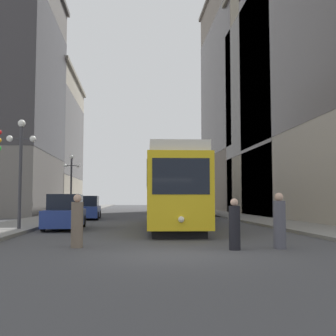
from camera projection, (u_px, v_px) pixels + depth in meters
ground_plane at (179, 255)px, 11.51m from camera, size 200.00×200.00×0.00m
sidewalk_left at (80, 211)px, 50.60m from camera, size 3.30×120.00×0.15m
sidewalk_right at (205, 211)px, 51.91m from camera, size 3.30×120.00×0.15m
streetcar at (171, 190)px, 22.99m from camera, size 3.13×14.69×3.89m
transit_bus at (184, 195)px, 40.32m from camera, size 2.59×11.42×3.45m
parked_car_left_near at (88, 208)px, 32.42m from camera, size 1.99×5.01×1.82m
parked_car_left_mid at (65, 213)px, 21.71m from camera, size 2.04×5.04×1.82m
pedestrian_crossing_near at (279, 222)px, 13.12m from camera, size 0.40×0.40×1.77m
pedestrian_crossing_far at (235, 226)px, 12.78m from camera, size 0.36×0.36×1.59m
pedestrian_on_sidewalk at (77, 223)px, 13.38m from camera, size 0.39×0.39×1.72m
lamp_post_left_near at (21, 156)px, 20.03m from camera, size 1.41×0.36×5.29m
lamp_post_left_far at (71, 175)px, 36.44m from camera, size 1.41×0.36×5.31m
building_left_midblock at (38, 141)px, 57.77m from camera, size 11.00×18.99×18.78m
building_right_corner at (254, 94)px, 55.95m from camera, size 11.72×20.29×30.56m
building_right_far at (319, 86)px, 40.84m from camera, size 15.86×16.10×24.65m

